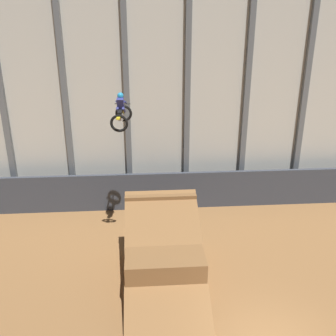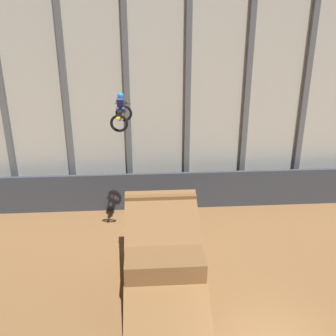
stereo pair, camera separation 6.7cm
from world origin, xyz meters
name	(u,v)px [view 1 (the left image)]	position (x,y,z in m)	size (l,w,h in m)	color
arena_back_wall	(217,84)	(0.00, 10.73, 6.43)	(32.00, 0.40, 12.86)	beige
lower_barrier	(216,189)	(0.00, 9.78, 1.01)	(31.36, 0.20, 2.02)	#383D47
dirt_ramp	(163,252)	(-3.17, 4.13, 1.02)	(2.95, 5.40, 3.00)	brown
rider_bike_solo	(121,113)	(-4.70, 6.90, 5.97)	(0.88, 1.80, 1.47)	black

